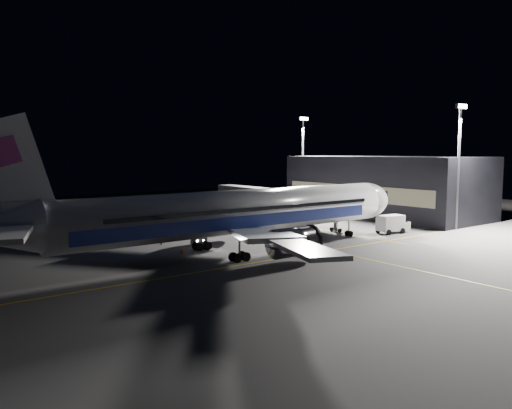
{
  "coord_description": "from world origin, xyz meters",
  "views": [
    {
      "loc": [
        -36.3,
        -51.73,
        12.86
      ],
      "look_at": [
        2.98,
        0.41,
        6.0
      ],
      "focal_mm": 35.0,
      "sensor_mm": 36.0,
      "label": 1
    }
  ],
  "objects": [
    {
      "name": "ground",
      "position": [
        0.0,
        0.0,
        0.0
      ],
      "size": [
        200.0,
        200.0,
        0.0
      ],
      "primitive_type": "plane",
      "color": "#4C4C4F",
      "rests_on": "ground"
    },
    {
      "name": "guide_line_main",
      "position": [
        10.0,
        0.0,
        0.01
      ],
      "size": [
        0.25,
        80.0,
        0.01
      ],
      "primitive_type": "cube",
      "color": "gold",
      "rests_on": "ground"
    },
    {
      "name": "guide_line_cross",
      "position": [
        0.0,
        -6.0,
        0.01
      ],
      "size": [
        70.0,
        0.25,
        0.01
      ],
      "primitive_type": "cube",
      "color": "gold",
      "rests_on": "ground"
    },
    {
      "name": "guide_line_side",
      "position": [
        22.0,
        10.0,
        0.01
      ],
      "size": [
        0.25,
        40.0,
        0.01
      ],
      "primitive_type": "cube",
      "color": "gold",
      "rests_on": "ground"
    },
    {
      "name": "airliner",
      "position": [
        -1.08,
        0.0,
        5.16
      ],
      "size": [
        61.48,
        54.22,
        16.64
      ],
      "color": "silver",
      "rests_on": "ground"
    },
    {
      "name": "terminal",
      "position": [
        45.98,
        14.0,
        6.0
      ],
      "size": [
        18.12,
        40.0,
        12.0
      ],
      "color": "black",
      "rests_on": "ground"
    },
    {
      "name": "jet_bridge",
      "position": [
        22.0,
        18.06,
        4.58
      ],
      "size": [
        3.6,
        34.4,
        6.3
      ],
      "color": "#B2B2B7",
      "rests_on": "ground"
    },
    {
      "name": "floodlight_mast_north",
      "position": [
        40.0,
        31.99,
        12.37
      ],
      "size": [
        2.4,
        0.68,
        20.7
      ],
      "color": "#59595E",
      "rests_on": "ground"
    },
    {
      "name": "floodlight_mast_south",
      "position": [
        40.0,
        -6.01,
        12.37
      ],
      "size": [
        2.4,
        0.67,
        20.7
      ],
      "color": "#59595E",
      "rests_on": "ground"
    },
    {
      "name": "service_truck",
      "position": [
        28.47,
        -2.05,
        1.55
      ],
      "size": [
        5.87,
        2.93,
        2.9
      ],
      "rotation": [
        0.0,
        0.0,
        -0.09
      ],
      "color": "silver",
      "rests_on": "ground"
    },
    {
      "name": "baggage_tug",
      "position": [
        -1.3,
        8.0,
        0.69
      ],
      "size": [
        2.35,
        2.04,
        1.49
      ],
      "rotation": [
        0.0,
        0.0,
        -0.22
      ],
      "color": "black",
      "rests_on": "ground"
    },
    {
      "name": "safety_cone_a",
      "position": [
        5.6,
        4.0,
        0.33
      ],
      "size": [
        0.45,
        0.45,
        0.67
      ],
      "primitive_type": "cone",
      "color": "#FD3E0A",
      "rests_on": "ground"
    },
    {
      "name": "safety_cone_b",
      "position": [
        -6.19,
        4.0,
        0.34
      ],
      "size": [
        0.45,
        0.45,
        0.67
      ],
      "primitive_type": "cone",
      "color": "#FD3E0A",
      "rests_on": "ground"
    },
    {
      "name": "safety_cone_c",
      "position": [
        -5.4,
        11.3,
        0.29
      ],
      "size": [
        0.38,
        0.38,
        0.57
      ],
      "primitive_type": "cone",
      "color": "#FD3E0A",
      "rests_on": "ground"
    }
  ]
}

